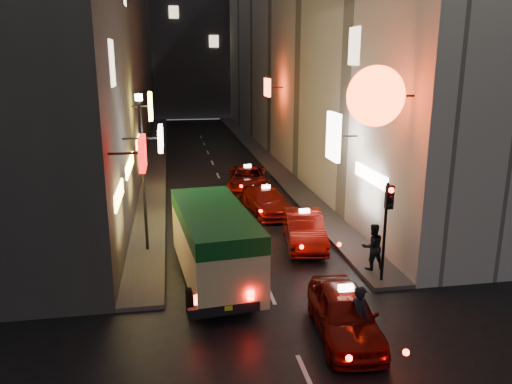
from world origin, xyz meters
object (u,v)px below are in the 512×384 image
minibus (214,237)px  traffic_light (388,212)px  taxi_near (345,310)px  pedestrian_crossing (360,313)px  lamp_post (143,163)px

minibus → traffic_light: 5.97m
taxi_near → pedestrian_crossing: size_ratio=2.59×
minibus → taxi_near: (3.30, -4.15, -0.89)m
taxi_near → traffic_light: (2.46, 2.92, 1.88)m
minibus → pedestrian_crossing: size_ratio=3.19×
lamp_post → taxi_near: bearing=-52.4°
taxi_near → traffic_light: bearing=49.9°
traffic_light → lamp_post: lamp_post is taller
traffic_light → taxi_near: bearing=-130.1°
traffic_light → lamp_post: (-8.20, 4.53, 1.04)m
minibus → traffic_light: (5.75, -1.23, 0.98)m
pedestrian_crossing → lamp_post: bearing=14.5°
pedestrian_crossing → traffic_light: 4.50m
minibus → taxi_near: minibus is taller
minibus → lamp_post: bearing=126.6°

